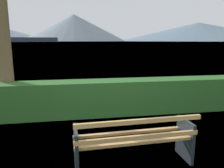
# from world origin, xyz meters

# --- Properties ---
(ground_plane) EXTENTS (1400.00, 1400.00, 0.00)m
(ground_plane) POSITION_xyz_m (0.00, 0.00, 0.00)
(ground_plane) COLOR #567A38
(water_surface) EXTENTS (620.00, 620.00, 0.00)m
(water_surface) POSITION_xyz_m (0.00, 308.31, 0.00)
(water_surface) COLOR #7A99A8
(water_surface) RESTS_ON ground_plane
(park_bench) EXTENTS (1.90, 0.65, 0.87)m
(park_bench) POSITION_xyz_m (0.00, -0.06, 0.43)
(park_bench) COLOR tan
(park_bench) RESTS_ON ground_plane
(hedge_row) EXTENTS (12.12, 0.68, 0.91)m
(hedge_row) POSITION_xyz_m (0.00, 2.49, 0.46)
(hedge_row) COLOR #285B23
(hedge_row) RESTS_ON ground_plane
(cargo_ship_large) EXTENTS (81.83, 30.80, 18.07)m
(cargo_ship_large) POSITION_xyz_m (-69.92, 299.42, 5.05)
(cargo_ship_large) COLOR #2D384C
(cargo_ship_large) RESTS_ON water_surface
(distant_hills) EXTENTS (989.68, 481.93, 64.67)m
(distant_hills) POSITION_xyz_m (1.31, 569.65, 27.52)
(distant_hills) COLOR slate
(distant_hills) RESTS_ON ground_plane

